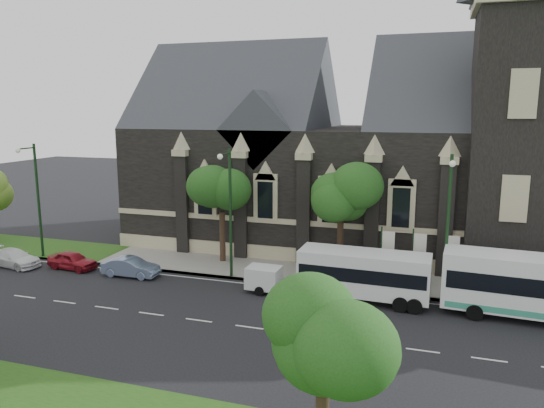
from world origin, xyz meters
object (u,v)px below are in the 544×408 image
at_px(banner_flag_left, 385,251).
at_px(shuttle_bus, 364,273).
at_px(tree_walk_left, 225,188).
at_px(car_far_red, 72,260).
at_px(tree_park_east, 330,334).
at_px(car_far_white, 13,258).
at_px(tree_walk_right, 345,193).
at_px(street_lamp_near, 448,220).
at_px(box_trailer, 264,278).
at_px(banner_flag_center, 417,253).
at_px(street_lamp_far, 36,195).
at_px(banner_flag_right, 449,256).
at_px(sedan, 131,267).

height_order(banner_flag_left, shuttle_bus, banner_flag_left).
relative_size(tree_walk_left, car_far_red, 2.01).
bearing_deg(tree_park_east, car_far_white, 152.00).
distance_m(tree_walk_right, tree_walk_left, 9.01).
bearing_deg(tree_walk_right, street_lamp_near, -28.06).
distance_m(tree_walk_left, box_trailer, 8.59).
bearing_deg(street_lamp_near, banner_flag_left, 152.82).
bearing_deg(tree_walk_right, shuttle_bus, -66.41).
distance_m(tree_walk_left, banner_flag_left, 12.66).
bearing_deg(banner_flag_center, tree_park_east, -96.57).
xyz_separation_m(street_lamp_far, banner_flag_center, (28.29, 1.91, -2.73)).
distance_m(banner_flag_center, car_far_white, 29.16).
bearing_deg(tree_walk_left, shuttle_bus, -23.33).
xyz_separation_m(banner_flag_center, shuttle_bus, (-2.98, -3.09, -0.63)).
height_order(street_lamp_near, street_lamp_far, same).
xyz_separation_m(tree_walk_right, banner_flag_right, (7.08, -1.71, -3.43)).
distance_m(shuttle_bus, car_far_white, 25.88).
height_order(banner_flag_center, car_far_red, banner_flag_center).
bearing_deg(tree_park_east, street_lamp_far, 147.90).
relative_size(street_lamp_far, banner_flag_left, 2.25).
xyz_separation_m(banner_flag_right, sedan, (-21.16, -3.50, -1.71)).
xyz_separation_m(tree_walk_right, street_lamp_far, (-23.21, -3.62, -0.71)).
relative_size(tree_park_east, sedan, 1.54).
height_order(tree_walk_left, sedan, tree_walk_left).
height_order(tree_park_east, banner_flag_right, tree_park_east).
relative_size(street_lamp_near, banner_flag_right, 2.25).
distance_m(banner_flag_left, shuttle_bus, 3.30).
xyz_separation_m(tree_park_east, box_trailer, (-7.17, 14.76, -3.69)).
xyz_separation_m(street_lamp_near, banner_flag_center, (-1.71, 1.91, -2.73)).
bearing_deg(street_lamp_near, shuttle_bus, -165.91).
relative_size(street_lamp_near, car_far_red, 2.37).
bearing_deg(car_far_red, banner_flag_right, -77.73).
bearing_deg(street_lamp_far, banner_flag_left, 4.15).
bearing_deg(tree_walk_left, box_trailer, -47.64).
distance_m(banner_flag_center, box_trailer, 10.05).
height_order(sedan, car_far_red, sedan).
distance_m(tree_walk_right, car_far_red, 20.44).
bearing_deg(street_lamp_near, banner_flag_right, 81.44).
xyz_separation_m(tree_walk_left, street_lamp_far, (-14.20, -3.61, -0.62)).
bearing_deg(car_far_white, car_far_red, -73.43).
distance_m(banner_flag_left, banner_flag_right, 4.00).
distance_m(tree_walk_right, banner_flag_left, 4.92).
xyz_separation_m(tree_walk_right, tree_walk_left, (-9.01, -0.01, -0.08)).
distance_m(tree_walk_right, banner_flag_center, 6.36).
distance_m(box_trailer, car_far_white, 19.54).
bearing_deg(banner_flag_center, tree_walk_right, 161.36).
bearing_deg(tree_walk_left, sedan, -134.31).
xyz_separation_m(shuttle_bus, box_trailer, (-6.30, -0.48, -0.82)).
bearing_deg(street_lamp_near, sedan, -175.65).
xyz_separation_m(tree_walk_right, shuttle_bus, (2.09, -4.80, -4.07)).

